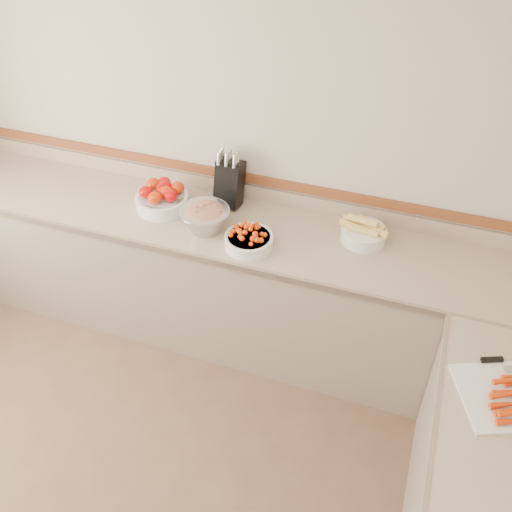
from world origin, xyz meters
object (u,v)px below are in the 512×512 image
(knife_block, at_px, (229,182))
(cherry_tomato_bowl, at_px, (249,239))
(corn_bowl, at_px, (364,232))
(rhubarb_bowl, at_px, (205,217))
(tomato_bowl, at_px, (162,197))

(knife_block, height_order, cherry_tomato_bowl, knife_block)
(corn_bowl, bearing_deg, rhubarb_bowl, -167.15)
(knife_block, bearing_deg, tomato_bowl, -154.76)
(cherry_tomato_bowl, relative_size, corn_bowl, 0.96)
(tomato_bowl, bearing_deg, knife_block, 25.24)
(knife_block, relative_size, rhubarb_bowl, 1.27)
(cherry_tomato_bowl, height_order, rhubarb_bowl, rhubarb_bowl)
(cherry_tomato_bowl, relative_size, rhubarb_bowl, 0.94)
(rhubarb_bowl, bearing_deg, corn_bowl, 12.85)
(rhubarb_bowl, bearing_deg, cherry_tomato_bowl, -12.75)
(tomato_bowl, height_order, corn_bowl, tomato_bowl)
(knife_block, xyz_separation_m, tomato_bowl, (-0.37, -0.18, -0.08))
(knife_block, relative_size, cherry_tomato_bowl, 1.35)
(knife_block, relative_size, tomato_bowl, 1.16)
(knife_block, height_order, tomato_bowl, knife_block)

